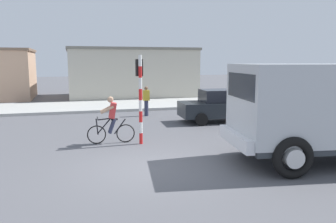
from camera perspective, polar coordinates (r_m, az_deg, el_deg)
name	(u,v)px	position (r m, az deg, el deg)	size (l,w,h in m)	color
ground_plane	(150,168)	(9.69, -3.01, -9.45)	(120.00, 120.00, 0.00)	#56565B
sidewalk_far	(105,106)	(22.57, -10.63, 0.94)	(80.00, 5.00, 0.16)	#ADADA8
truck_foreground	(324,107)	(10.90, 24.81, 0.77)	(5.72, 3.40, 2.90)	#B2B7BC
cyclist	(111,120)	(12.50, -9.52, -1.40)	(1.73, 0.50, 1.72)	black
traffic_light_pole	(140,87)	(12.18, -4.73, 4.14)	(0.24, 0.43, 3.20)	red
car_red_near	(221,105)	(16.92, 8.94, 1.02)	(4.11, 2.10, 1.60)	#1E2328
pedestrian_near_kerb	(146,101)	(18.55, -3.67, 1.85)	(0.34, 0.22, 1.62)	#2D334C
building_mid_block	(129,73)	(28.97, -6.51, 6.50)	(10.08, 7.60, 4.01)	#B2AD9E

